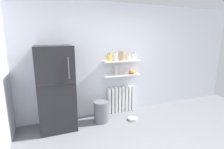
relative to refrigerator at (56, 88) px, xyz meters
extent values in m
plane|color=slate|center=(1.37, -1.19, -0.84)|extent=(7.04, 7.04, 0.00)
cube|color=silver|center=(1.37, 0.36, 0.46)|extent=(7.04, 0.10, 2.60)
cube|color=black|center=(0.00, 0.00, 0.00)|extent=(0.69, 0.62, 1.68)
cube|color=#262628|center=(0.00, -0.31, 0.17)|extent=(0.68, 0.01, 0.01)
cylinder|color=#4C4C51|center=(0.22, -0.33, 0.45)|extent=(0.02, 0.02, 0.40)
cube|color=white|center=(1.20, 0.23, -0.52)|extent=(0.06, 0.12, 0.65)
cube|color=white|center=(1.29, 0.23, -0.52)|extent=(0.06, 0.12, 0.65)
cube|color=white|center=(1.38, 0.23, -0.52)|extent=(0.06, 0.12, 0.65)
cube|color=white|center=(1.47, 0.23, -0.52)|extent=(0.06, 0.12, 0.65)
cube|color=white|center=(1.56, 0.23, -0.52)|extent=(0.06, 0.12, 0.65)
cube|color=white|center=(1.65, 0.23, -0.52)|extent=(0.06, 0.12, 0.65)
cube|color=white|center=(1.74, 0.23, -0.52)|extent=(0.06, 0.12, 0.65)
cube|color=white|center=(1.83, 0.23, -0.52)|extent=(0.06, 0.12, 0.65)
cube|color=white|center=(1.51, 0.20, 0.11)|extent=(0.91, 0.22, 0.02)
cube|color=white|center=(1.51, 0.20, 0.45)|extent=(0.91, 0.22, 0.02)
cylinder|color=yellow|center=(1.20, 0.20, 0.54)|extent=(0.11, 0.11, 0.17)
cylinder|color=gray|center=(1.20, 0.20, 0.64)|extent=(0.10, 0.10, 0.02)
cylinder|color=silver|center=(1.36, 0.20, 0.55)|extent=(0.09, 0.09, 0.19)
cylinder|color=gray|center=(1.36, 0.20, 0.65)|extent=(0.08, 0.08, 0.02)
cylinder|color=tan|center=(1.51, 0.20, 0.56)|extent=(0.12, 0.12, 0.20)
cylinder|color=gray|center=(1.51, 0.20, 0.67)|extent=(0.11, 0.11, 0.02)
cylinder|color=beige|center=(1.67, 0.20, 0.53)|extent=(0.09, 0.09, 0.15)
cylinder|color=gray|center=(1.67, 0.20, 0.62)|extent=(0.08, 0.08, 0.02)
cylinder|color=silver|center=(1.82, 0.20, 0.54)|extent=(0.09, 0.09, 0.17)
cylinder|color=gray|center=(1.82, 0.20, 0.63)|extent=(0.08, 0.08, 0.02)
cylinder|color=#B2ADA8|center=(1.37, 0.20, 0.24)|extent=(0.09, 0.09, 0.25)
ellipsoid|color=orange|center=(1.79, 0.20, 0.16)|extent=(0.18, 0.18, 0.08)
cylinder|color=slate|center=(0.90, -0.08, -0.61)|extent=(0.32, 0.32, 0.47)
cylinder|color=#B7B7BC|center=(1.59, -0.28, -0.82)|extent=(0.22, 0.22, 0.05)
camera|label=1|loc=(-0.14, -3.42, 1.00)|focal=27.37mm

